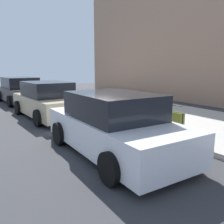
{
  "coord_description": "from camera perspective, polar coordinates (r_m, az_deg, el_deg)",
  "views": [
    {
      "loc": [
        -9.07,
        4.98,
        2.14
      ],
      "look_at": [
        -1.99,
        0.37,
        0.53
      ],
      "focal_mm": 37.67,
      "sensor_mm": 36.0,
      "label": 1
    }
  ],
  "objects": [
    {
      "name": "bollard_post",
      "position": [
        10.83,
        -1.05,
        2.24
      ],
      "size": [
        0.15,
        0.15,
        0.79
      ],
      "primitive_type": "cylinder",
      "color": "#333338",
      "rests_on": "sidewalk_curb"
    },
    {
      "name": "parked_car_charcoal_2",
      "position": [
        15.48,
        -21.35,
        4.82
      ],
      "size": [
        4.61,
        2.26,
        1.55
      ],
      "color": "black",
      "rests_on": "ground_plane"
    },
    {
      "name": "suitcase_maroon_5",
      "position": [
        9.79,
        3.64,
        0.62
      ],
      "size": [
        0.38,
        0.28,
        0.87
      ],
      "color": "maroon",
      "rests_on": "sidewalk_curb"
    },
    {
      "name": "parked_car_white_0",
      "position": [
        5.85,
        0.34,
        -3.28
      ],
      "size": [
        4.41,
        2.12,
        1.53
      ],
      "color": "silver",
      "rests_on": "ground_plane"
    },
    {
      "name": "suitcase_silver_3",
      "position": [
        9.1,
        7.87,
        0.03
      ],
      "size": [
        0.51,
        0.28,
        0.94
      ],
      "color": "#9EA0A8",
      "rests_on": "sidewalk_curb"
    },
    {
      "name": "fire_hydrant",
      "position": [
        10.36,
        1.62,
        1.97
      ],
      "size": [
        0.39,
        0.21,
        0.8
      ],
      "color": "red",
      "rests_on": "sidewalk_curb"
    },
    {
      "name": "parked_car_beige_1",
      "position": [
        10.49,
        -15.44,
        2.63
      ],
      "size": [
        4.53,
        2.13,
        1.54
      ],
      "color": "tan",
      "rests_on": "ground_plane"
    },
    {
      "name": "suitcase_olive_0",
      "position": [
        8.02,
        15.42,
        -2.04
      ],
      "size": [
        0.48,
        0.23,
        0.79
      ],
      "color": "#59601E",
      "rests_on": "sidewalk_curb"
    },
    {
      "name": "ground_plane",
      "position": [
        10.57,
        -4.21,
        -0.94
      ],
      "size": [
        40.0,
        40.0,
        0.0
      ],
      "primitive_type": "plane",
      "color": "#333335"
    },
    {
      "name": "suitcase_navy_2",
      "position": [
        8.71,
        10.29,
        -0.61
      ],
      "size": [
        0.44,
        0.26,
        0.92
      ],
      "color": "navy",
      "rests_on": "sidewalk_curb"
    },
    {
      "name": "suitcase_red_1",
      "position": [
        8.33,
        12.45,
        -1.45
      ],
      "size": [
        0.42,
        0.22,
        0.61
      ],
      "color": "red",
      "rests_on": "sidewalk_curb"
    },
    {
      "name": "sidewalk_curb",
      "position": [
        11.94,
        6.34,
        0.72
      ],
      "size": [
        18.0,
        5.0,
        0.14
      ],
      "primitive_type": "cube",
      "color": "#ADA89E",
      "rests_on": "ground_plane"
    },
    {
      "name": "suitcase_black_4",
      "position": [
        9.45,
        5.31,
        0.05
      ],
      "size": [
        0.38,
        0.22,
        0.56
      ],
      "color": "black",
      "rests_on": "sidewalk_curb"
    },
    {
      "name": "building_facade_sidewalk_side",
      "position": [
        16.22,
        23.43,
        20.17
      ],
      "size": [
        24.0,
        3.0,
        10.05
      ],
      "primitive_type": "cube",
      "color": "#9E7A60",
      "rests_on": "ground_plane"
    }
  ]
}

